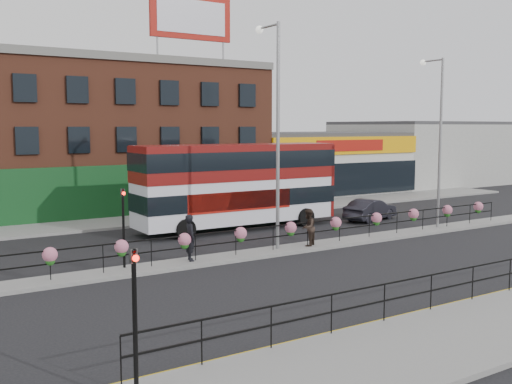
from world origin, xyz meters
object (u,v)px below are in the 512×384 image
car (370,210)px  lamp_column_west (275,116)px  lamp_column_east (437,128)px  double_decker_bus (238,177)px  pedestrian_b (308,227)px  pedestrian_a (190,238)px

car → lamp_column_west: lamp_column_west is taller
car → lamp_column_east: size_ratio=0.46×
double_decker_bus → car: (8.53, -1.81, -2.28)m
car → lamp_column_east: (0.80, -4.33, 5.07)m
car → pedestrian_b: (-8.63, -4.82, 0.36)m
pedestrian_b → car: bearing=176.2°
pedestrian_a → double_decker_bus: bearing=-30.5°
lamp_column_west → double_decker_bus: bearing=74.5°
lamp_column_west → car: bearing=22.8°
pedestrian_b → lamp_column_west: bearing=-51.6°
pedestrian_a → lamp_column_west: size_ratio=0.19×
lamp_column_west → pedestrian_a: bearing=-175.8°
car → lamp_column_west: size_ratio=0.42×
double_decker_bus → pedestrian_a: bearing=-134.1°
double_decker_bus → lamp_column_east: lamp_column_east is taller
double_decker_bus → lamp_column_west: 7.15m
lamp_column_east → lamp_column_west: bearing=179.8°
pedestrian_a → lamp_column_west: 6.88m
pedestrian_b → double_decker_bus: bearing=-123.9°
double_decker_bus → lamp_column_east: 11.51m
pedestrian_b → lamp_column_west: lamp_column_west is taller
pedestrian_a → lamp_column_west: (4.54, 0.33, 5.16)m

